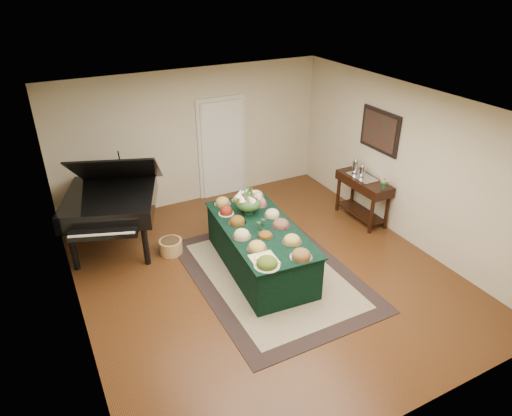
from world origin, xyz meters
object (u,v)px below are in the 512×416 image
grand_piano (111,201)px  buffet_table (260,248)px  mahogany_sideboard (363,188)px  floral_centerpiece (249,200)px

grand_piano → buffet_table: bearing=-41.7°
mahogany_sideboard → grand_piano: bearing=165.0°
buffet_table → mahogany_sideboard: size_ratio=2.01×
buffet_table → floral_centerpiece: bearing=84.2°
buffet_table → floral_centerpiece: 0.80m
buffet_table → floral_centerpiece: (0.05, 0.49, 0.63)m
mahogany_sideboard → buffet_table: bearing=-168.0°
grand_piano → mahogany_sideboard: grand_piano is taller
grand_piano → mahogany_sideboard: (4.40, -1.17, -0.23)m
floral_centerpiece → grand_piano: size_ratio=0.21×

